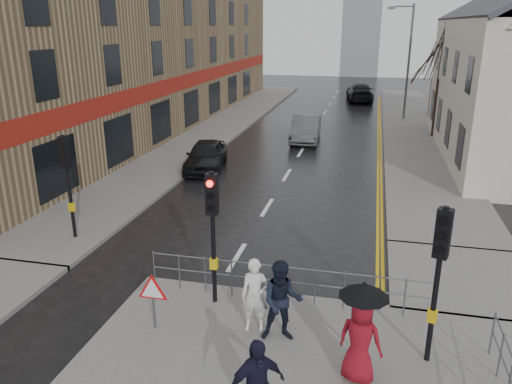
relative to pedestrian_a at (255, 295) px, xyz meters
The scene contains 20 objects.
ground 1.92m from the pedestrian_a, 153.09° to the left, with size 120.00×120.00×0.00m, color black.
left_pavement 25.06m from the pedestrian_a, 108.53° to the left, with size 4.00×44.00×0.14m, color #605E5B.
right_pavement 26.25m from the pedestrian_a, 78.92° to the left, with size 4.00×40.00×0.14m, color #605E5B.
pavement_bridge_right 6.35m from the pedestrian_a, 36.56° to the left, with size 4.00×4.20×0.14m, color #605E5B.
building_left_terrace 26.72m from the pedestrian_a, 120.62° to the left, with size 8.00×42.00×10.00m, color #937754.
church_tower 63.25m from the pedestrian_a, 89.96° to the left, with size 5.00×5.00×18.00m, color gray.
traffic_signal_near_left 2.14m from the pedestrian_a, 143.34° to the left, with size 0.28×0.27×3.40m.
traffic_signal_near_right 4.02m from the pedestrian_a, ahead, with size 0.34×0.33×3.40m.
traffic_signal_far_left 8.03m from the pedestrian_a, 151.71° to the left, with size 0.34×0.33×3.40m.
guard_railing_front 1.43m from the pedestrian_a, 69.81° to the left, with size 7.14×0.04×1.00m.
warning_sign 2.31m from the pedestrian_a, 168.31° to the right, with size 0.80×0.07×1.35m.
street_lamp 29.30m from the pedestrian_a, 81.37° to the left, with size 1.83×0.25×8.00m.
tree_near 23.89m from the pedestrian_a, 75.12° to the left, with size 2.40×2.40×6.58m.
tree_far 31.61m from the pedestrian_a, 77.98° to the left, with size 2.40×2.40×5.64m.
pedestrian_a is the anchor object (origin of this frame).
pedestrian_b 0.70m from the pedestrian_a, 18.82° to the right, with size 0.91×0.71×1.87m, color black.
pedestrian_with_umbrella 2.65m from the pedestrian_a, 26.76° to the right, with size 0.99×0.96×2.11m.
car_parked 13.86m from the pedestrian_a, 113.19° to the left, with size 1.69×4.19×1.43m, color black.
car_mid 20.20m from the pedestrian_a, 94.51° to the left, with size 1.61×4.61×1.52m, color #434648.
car_far 37.73m from the pedestrian_a, 88.47° to the left, with size 2.24×5.52×1.60m, color black.
Camera 1 is at (3.72, -10.31, 6.77)m, focal length 35.00 mm.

